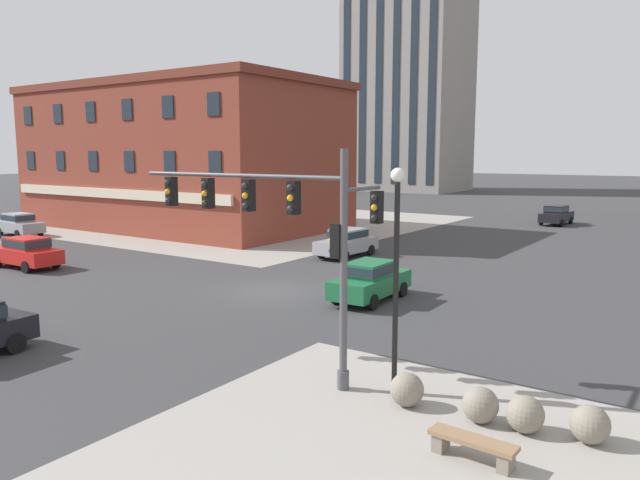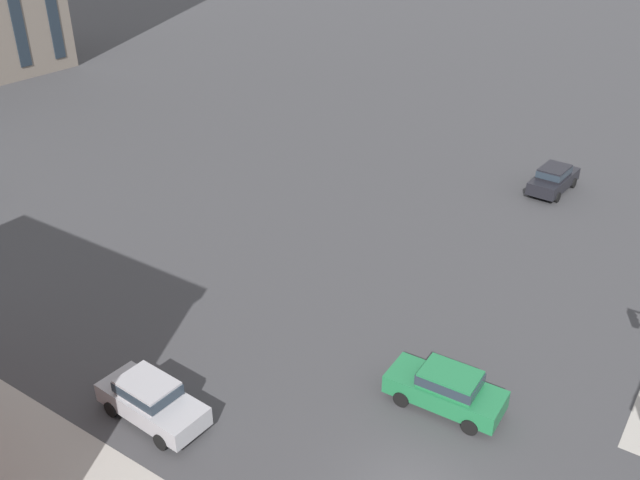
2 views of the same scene
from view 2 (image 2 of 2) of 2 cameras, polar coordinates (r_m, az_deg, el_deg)
The scene contains 3 objects.
car_main_southbound_near at distance 26.36m, azimuth -13.94°, elevation -12.74°, with size 2.07×4.49×1.68m.
car_main_southbound_far at distance 26.51m, azimuth 10.52°, elevation -12.02°, with size 1.99×4.45×1.68m.
car_parked_curb at distance 45.26m, azimuth 18.93°, elevation 4.92°, with size 4.52×2.14×1.68m.
Camera 2 is at (-14.49, -6.10, 18.01)m, focal length 38.32 mm.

